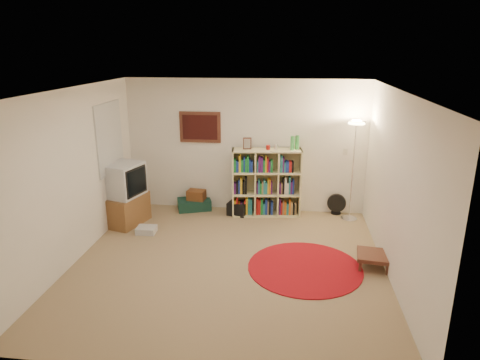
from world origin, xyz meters
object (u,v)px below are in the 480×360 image
(tv_stand, at_px, (125,195))
(suitcase, at_px, (194,204))
(floor_fan, at_px, (336,204))
(floor_lamp, at_px, (355,138))
(side_table, at_px, (374,256))
(bookshelf, at_px, (265,184))

(tv_stand, bearing_deg, suitcase, 54.61)
(floor_fan, distance_m, tv_stand, 3.90)
(floor_lamp, bearing_deg, side_table, -86.06)
(floor_lamp, height_order, tv_stand, floor_lamp)
(floor_fan, height_order, tv_stand, tv_stand)
(tv_stand, xyz_separation_m, side_table, (4.11, -1.13, -0.36))
(floor_lamp, distance_m, tv_stand, 4.16)
(floor_lamp, xyz_separation_m, side_table, (0.12, -1.78, -1.36))
(bookshelf, xyz_separation_m, suitcase, (-1.39, 0.11, -0.51))
(bookshelf, relative_size, floor_lamp, 0.82)
(floor_lamp, bearing_deg, bookshelf, 177.22)
(tv_stand, bearing_deg, bookshelf, 32.66)
(bookshelf, xyz_separation_m, floor_lamp, (1.55, -0.08, 0.92))
(side_table, bearing_deg, bookshelf, 132.09)
(floor_lamp, distance_m, side_table, 2.24)
(floor_lamp, relative_size, tv_stand, 1.66)
(suitcase, bearing_deg, side_table, -51.80)
(side_table, bearing_deg, floor_lamp, 93.94)
(suitcase, bearing_deg, tv_stand, -160.62)
(bookshelf, relative_size, floor_fan, 3.82)
(side_table, bearing_deg, suitcase, 147.38)
(floor_fan, xyz_separation_m, tv_stand, (-3.77, -0.90, 0.34))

